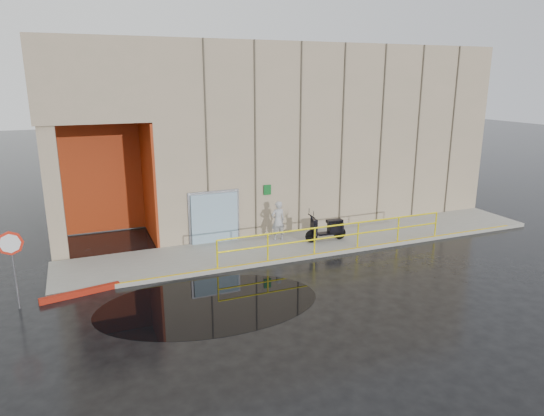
{
  "coord_description": "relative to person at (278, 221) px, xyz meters",
  "views": [
    {
      "loc": [
        -4.75,
        -12.24,
        6.55
      ],
      "look_at": [
        1.5,
        3.0,
        2.15
      ],
      "focal_mm": 32.0,
      "sensor_mm": 36.0,
      "label": 1
    }
  ],
  "objects": [
    {
      "name": "red_curb",
      "position": [
        -7.65,
        -2.26,
        -0.88
      ],
      "size": [
        2.39,
        0.63,
        0.18
      ],
      "primitive_type": "cube",
      "rotation": [
        0.0,
        0.0,
        0.19
      ],
      "color": "#9A1C0D",
      "rests_on": "ground"
    },
    {
      "name": "person",
      "position": [
        0.0,
        0.0,
        0.0
      ],
      "size": [
        0.62,
        0.42,
        1.63
      ],
      "primitive_type": "imported",
      "rotation": [
        0.0,
        0.0,
        3.2
      ],
      "color": "#A6A6AA",
      "rests_on": "sidewalk"
    },
    {
      "name": "guardrail",
      "position": [
        1.6,
        -2.0,
        -0.29
      ],
      "size": [
        9.56,
        0.06,
        1.03
      ],
      "color": "#FFEA0D",
      "rests_on": "sidewalk"
    },
    {
      "name": "sidewalk",
      "position": [
        1.35,
        -0.65,
        -0.89
      ],
      "size": [
        20.0,
        3.0,
        0.15
      ],
      "primitive_type": "cube",
      "color": "gray",
      "rests_on": "ground"
    },
    {
      "name": "stop_sign",
      "position": [
        -9.34,
        -2.54,
        0.8
      ],
      "size": [
        0.72,
        0.1,
        2.4
      ],
      "rotation": [
        0.0,
        0.0,
        -0.38
      ],
      "color": "slate",
      "rests_on": "ground"
    },
    {
      "name": "ground",
      "position": [
        -2.65,
        -5.15,
        -0.97
      ],
      "size": [
        120.0,
        120.0,
        0.0
      ],
      "primitive_type": "plane",
      "color": "black",
      "rests_on": "ground"
    },
    {
      "name": "puddle",
      "position": [
        -4.09,
        -4.34,
        -0.96
      ],
      "size": [
        7.04,
        4.7,
        0.01
      ],
      "primitive_type": "cube",
      "rotation": [
        0.0,
        0.0,
        -0.09
      ],
      "color": "black",
      "rests_on": "ground"
    },
    {
      "name": "building",
      "position": [
        2.45,
        5.83,
        3.24
      ],
      "size": [
        20.0,
        10.17,
        8.0
      ],
      "color": "gray",
      "rests_on": "ground"
    },
    {
      "name": "scooter",
      "position": [
        1.78,
        -0.85,
        -0.03
      ],
      "size": [
        1.79,
        0.66,
        1.37
      ],
      "rotation": [
        0.0,
        0.0,
        -0.05
      ],
      "color": "black",
      "rests_on": "sidewalk"
    }
  ]
}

